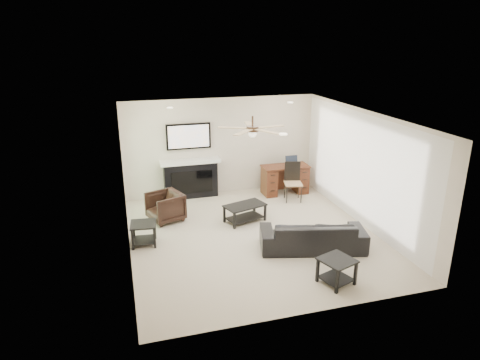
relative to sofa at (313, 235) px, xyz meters
The scene contains 10 objects.
room_shell 1.84m from the sofa, 128.81° to the left, with size 5.50×5.54×2.52m.
sofa is the anchor object (origin of this frame).
armchair 3.37m from the sofa, 140.41° to the left, with size 0.70×0.72×0.65m, color black.
coffee_table 1.84m from the sofa, 119.36° to the left, with size 0.90×0.50×0.40m, color black.
end_table_near 1.26m from the sofa, 96.84° to the right, with size 0.52×0.52×0.45m, color black.
end_table_left 3.34m from the sofa, 160.75° to the left, with size 0.50×0.50×0.45m, color black.
fireplace_unit 3.93m from the sofa, 117.42° to the left, with size 1.52×0.34×1.91m, color black.
desk 3.11m from the sofa, 78.24° to the left, with size 1.22×0.56×0.76m, color #38120E.
desk_chair 2.58m from the sofa, 75.75° to the left, with size 0.42×0.44×0.97m, color black.
laptop 3.19m from the sofa, 74.59° to the left, with size 0.33×0.24×0.23m, color black.
Camera 1 is at (-2.50, -7.70, 3.98)m, focal length 32.00 mm.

